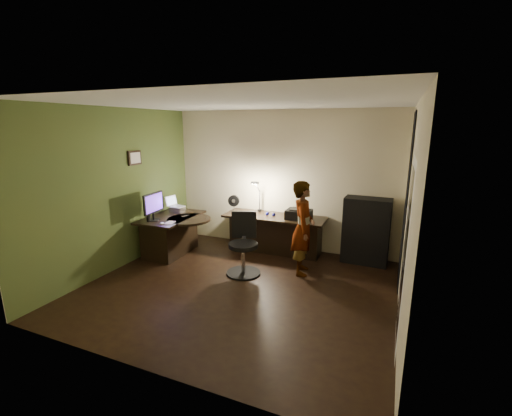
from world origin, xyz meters
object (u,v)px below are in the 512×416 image
at_px(monitor, 153,211).
at_px(person, 303,228).
at_px(office_chair, 243,245).
at_px(desk_left, 172,235).
at_px(desk_right, 274,234).
at_px(cabinet, 366,231).

height_order(monitor, person, person).
bearing_deg(office_chair, desk_left, 148.35).
relative_size(desk_left, office_chair, 1.27).
distance_m(desk_right, cabinet, 1.69).
relative_size(monitor, office_chair, 0.55).
bearing_deg(desk_right, office_chair, -96.66).
distance_m(desk_right, monitor, 2.29).
distance_m(desk_left, person, 2.55).
xyz_separation_m(desk_left, office_chair, (1.64, -0.32, 0.14)).
distance_m(desk_right, office_chair, 1.17).
bearing_deg(desk_left, office_chair, -12.97).
distance_m(desk_left, monitor, 0.66).
relative_size(desk_right, office_chair, 1.91).
bearing_deg(cabinet, office_chair, -141.88).
height_order(desk_right, office_chair, office_chair).
bearing_deg(cabinet, monitor, -157.35).
height_order(desk_left, cabinet, cabinet).
bearing_deg(monitor, desk_right, 26.62).
relative_size(desk_right, monitor, 3.47).
bearing_deg(monitor, office_chair, -4.49).
bearing_deg(desk_right, person, -44.22).
distance_m(desk_left, cabinet, 3.58).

